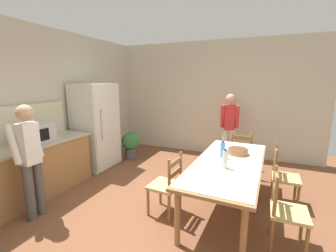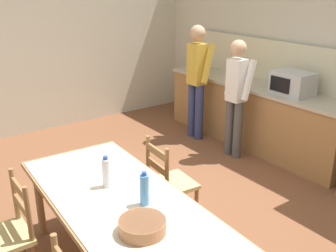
{
  "view_description": "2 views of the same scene",
  "coord_description": "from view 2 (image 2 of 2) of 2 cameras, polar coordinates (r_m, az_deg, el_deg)",
  "views": [
    {
      "loc": [
        -2.58,
        -1.18,
        1.91
      ],
      "look_at": [
        0.45,
        0.1,
        1.24
      ],
      "focal_mm": 24.0,
      "sensor_mm": 36.0,
      "label": 1
    },
    {
      "loc": [
        2.92,
        -2.02,
        2.31
      ],
      "look_at": [
        0.35,
        -0.15,
        1.13
      ],
      "focal_mm": 42.0,
      "sensor_mm": 36.0,
      "label": 2
    }
  ],
  "objects": [
    {
      "name": "serving_bowl",
      "position": [
        2.67,
        -3.76,
        -14.17
      ],
      "size": [
        0.32,
        0.32,
        0.09
      ],
      "color": "#9E6642",
      "rests_on": "dining_table"
    },
    {
      "name": "microwave",
      "position": [
        5.37,
        17.62,
        5.94
      ],
      "size": [
        0.5,
        0.39,
        0.3
      ],
      "color": "#B2B7BC",
      "rests_on": "kitchen_counter"
    },
    {
      "name": "person_at_sink",
      "position": [
        5.92,
        4.22,
        7.17
      ],
      "size": [
        0.43,
        0.3,
        1.72
      ],
      "rotation": [
        0.0,
        0.0,
        1.57
      ],
      "color": "navy",
      "rests_on": "ground"
    },
    {
      "name": "chair_side_near_left",
      "position": [
        3.43,
        -22.19,
        -14.47
      ],
      "size": [
        0.42,
        0.4,
        0.91
      ],
      "rotation": [
        0.0,
        0.0,
        -0.0
      ],
      "color": "olive",
      "rests_on": "ground"
    },
    {
      "name": "wall_back",
      "position": [
        5.59,
        22.11,
        9.99
      ],
      "size": [
        6.52,
        0.12,
        2.9
      ],
      "primitive_type": "cube",
      "color": "beige",
      "rests_on": "ground"
    },
    {
      "name": "counter_splashback",
      "position": [
        5.98,
        14.79,
        9.1
      ],
      "size": [
        3.06,
        0.03,
        0.6
      ],
      "primitive_type": "cube",
      "color": "beige",
      "rests_on": "kitchen_counter"
    },
    {
      "name": "dining_table",
      "position": [
        3.06,
        -6.41,
        -11.99
      ],
      "size": [
        2.34,
        1.03,
        0.75
      ],
      "rotation": [
        0.0,
        0.0,
        -0.04
      ],
      "color": "olive",
      "rests_on": "ground"
    },
    {
      "name": "bottle_near_centre",
      "position": [
        3.2,
        -8.94,
        -6.68
      ],
      "size": [
        0.07,
        0.07,
        0.27
      ],
      "color": "silver",
      "rests_on": "dining_table"
    },
    {
      "name": "person_at_counter",
      "position": [
        5.33,
        9.86,
        4.72
      ],
      "size": [
        0.4,
        0.28,
        1.61
      ],
      "rotation": [
        0.0,
        0.0,
        1.57
      ],
      "color": "#4C4C4C",
      "rests_on": "ground"
    },
    {
      "name": "kitchen_counter",
      "position": [
        5.94,
        12.21,
        1.7
      ],
      "size": [
        3.1,
        0.66,
        0.91
      ],
      "color": "#9E7042",
      "rests_on": "ground"
    },
    {
      "name": "wall_left",
      "position": [
        6.56,
        -18.12,
        11.81
      ],
      "size": [
        0.12,
        5.2,
        2.9
      ],
      "primitive_type": "cube",
      "color": "beige",
      "rests_on": "ground"
    },
    {
      "name": "chair_side_far_left",
      "position": [
        3.9,
        0.15,
        -8.32
      ],
      "size": [
        0.45,
        0.43,
        0.91
      ],
      "rotation": [
        0.0,
        0.0,
        3.06
      ],
      "color": "olive",
      "rests_on": "ground"
    },
    {
      "name": "ground_plane",
      "position": [
        4.24,
        -1.13,
        -12.73
      ],
      "size": [
        8.32,
        8.32,
        0.0
      ],
      "primitive_type": "plane",
      "color": "brown"
    },
    {
      "name": "bottle_off_centre",
      "position": [
        2.92,
        -3.45,
        -9.17
      ],
      "size": [
        0.07,
        0.07,
        0.27
      ],
      "color": "#4C8ED6",
      "rests_on": "dining_table"
    }
  ]
}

